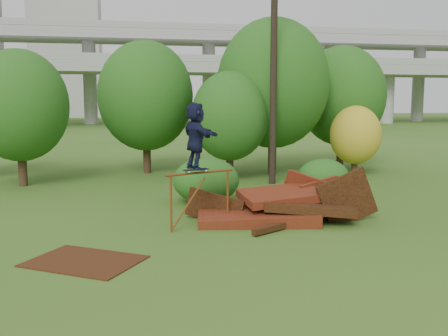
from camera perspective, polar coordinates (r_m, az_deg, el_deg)
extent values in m
plane|color=#2D5116|center=(12.92, 5.21, -8.14)|extent=(240.00, 240.00, 0.00)
cube|color=#47170C|center=(14.79, 3.77, -5.36)|extent=(3.72, 2.62, 0.57)
cube|color=black|center=(14.90, 9.67, -4.41)|extent=(2.95, 2.33, 0.51)
cube|color=#47170C|center=(15.09, 6.54, -3.12)|extent=(2.53, 1.79, 0.49)
cube|color=black|center=(15.09, 13.88, -3.48)|extent=(1.95, 0.18, 1.90)
cube|color=#47170C|center=(16.17, 9.07, -2.97)|extent=(1.57, 0.95, 1.66)
cube|color=black|center=(14.89, -1.11, -4.59)|extent=(1.70, 0.96, 1.20)
cube|color=black|center=(13.76, 6.25, -6.65)|extent=(1.73, 1.14, 0.16)
cube|color=#47170C|center=(15.97, 10.82, -1.69)|extent=(1.48, 0.66, 0.37)
cylinder|color=brown|center=(13.45, -6.07, -4.11)|extent=(0.06, 0.06, 1.55)
cylinder|color=brown|center=(14.37, 0.42, -3.31)|extent=(0.06, 0.06, 1.55)
cylinder|color=brown|center=(13.76, -2.74, -0.54)|extent=(1.99, 0.88, 0.06)
cube|color=black|center=(13.67, -3.22, -0.18)|extent=(0.77, 0.48, 0.02)
cylinder|color=beige|center=(13.48, -4.03, -0.47)|extent=(0.06, 0.05, 0.05)
cylinder|color=beige|center=(13.62, -4.37, -0.39)|extent=(0.06, 0.05, 0.05)
cylinder|color=beige|center=(13.75, -2.09, -0.29)|extent=(0.06, 0.05, 0.05)
cylinder|color=beige|center=(13.88, -2.44, -0.21)|extent=(0.06, 0.05, 0.05)
imported|color=#141736|center=(13.58, -3.25, 3.68)|extent=(1.02, 1.77, 1.82)
cube|color=#3D1E0D|center=(11.58, -15.65, -10.22)|extent=(2.89, 2.68, 0.03)
cylinder|color=black|center=(22.26, -22.05, 0.43)|extent=(0.36, 0.36, 1.83)
ellipsoid|color=#164E14|center=(22.11, -22.37, 6.63)|extent=(3.98, 3.98, 4.58)
cylinder|color=black|center=(24.66, -8.80, 1.78)|extent=(0.37, 0.37, 2.02)
ellipsoid|color=#164E14|center=(24.53, -8.93, 8.14)|extent=(4.59, 4.59, 5.28)
cylinder|color=black|center=(22.14, 0.66, 0.61)|extent=(0.33, 0.33, 1.57)
ellipsoid|color=#164E14|center=(21.98, 0.67, 5.96)|extent=(3.41, 3.41, 3.93)
cylinder|color=black|center=(24.12, 5.54, 2.07)|extent=(0.40, 0.40, 2.33)
ellipsoid|color=#164E14|center=(24.02, 5.64, 9.59)|extent=(5.32, 5.32, 6.12)
cylinder|color=black|center=(24.34, 14.67, 0.36)|extent=(0.29, 0.29, 1.03)
ellipsoid|color=#A58C19|center=(24.21, 14.78, 3.68)|extent=(2.39, 2.39, 2.75)
cylinder|color=black|center=(27.19, 13.14, 2.26)|extent=(0.38, 0.38, 2.06)
ellipsoid|color=#164E14|center=(27.08, 13.31, 8.02)|extent=(4.53, 4.53, 5.21)
ellipsoid|color=#164E14|center=(17.18, -2.05, -1.43)|extent=(2.29, 2.11, 1.58)
ellipsoid|color=#164E14|center=(19.07, 11.28, -1.00)|extent=(1.93, 1.77, 1.37)
cylinder|color=black|center=(21.15, 5.69, 11.63)|extent=(0.28, 0.28, 9.96)
cube|color=gray|center=(72.16, -8.20, 11.19)|extent=(160.00, 9.00, 1.40)
cube|color=gray|center=(78.59, -8.48, 14.56)|extent=(160.00, 9.00, 1.40)
cylinder|color=gray|center=(73.39, -22.44, 7.51)|extent=(2.20, 2.20, 8.00)
cylinder|color=gray|center=(72.02, -8.14, 8.02)|extent=(2.20, 2.20, 8.00)
cylinder|color=gray|center=(75.07, 5.86, 8.04)|extent=(2.20, 2.20, 8.00)
cube|color=#9E9E99|center=(115.10, -17.45, 12.59)|extent=(14.00, 14.00, 28.00)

